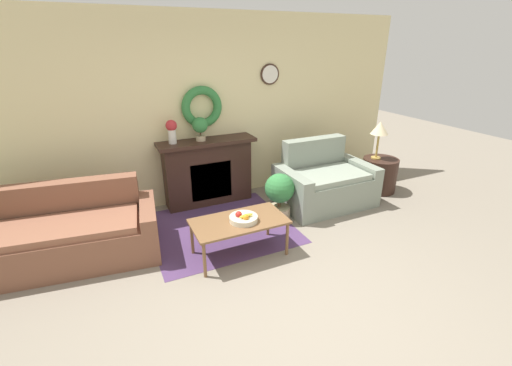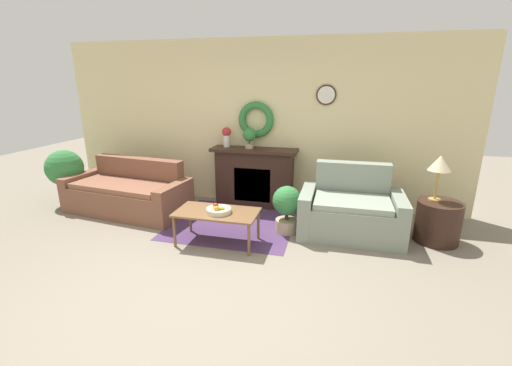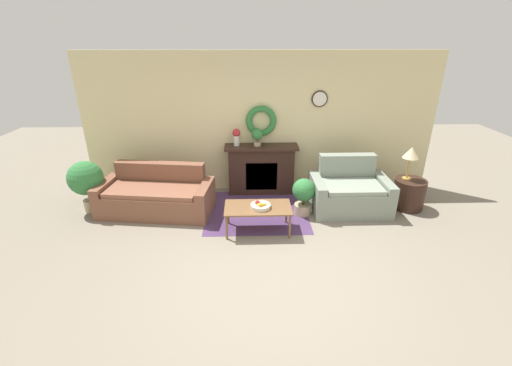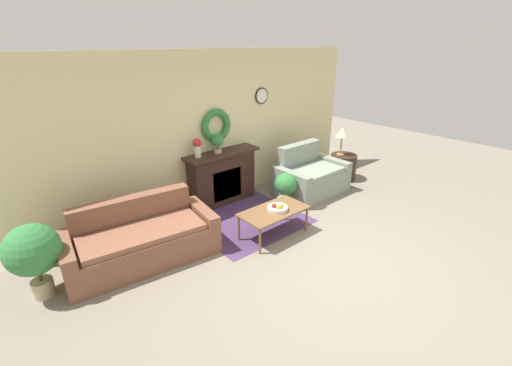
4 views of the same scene
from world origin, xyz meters
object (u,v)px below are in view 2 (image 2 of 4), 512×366
(fireplace, at_px, (254,177))
(potted_plant_floor_by_loveseat, at_px, (287,206))
(table_lamp, at_px, (440,165))
(couch_left, at_px, (129,194))
(side_table_by_loveseat, at_px, (438,222))
(potted_plant_on_mantel, at_px, (249,136))
(loveseat_right, at_px, (351,211))
(fruit_bowl, at_px, (219,210))
(coffee_table, at_px, (217,214))
(vase_on_mantel_left, at_px, (227,135))
(potted_plant_floor_by_couch, at_px, (65,169))

(fireplace, xyz_separation_m, potted_plant_floor_by_loveseat, (0.70, -0.94, -0.11))
(fireplace, bearing_deg, table_lamp, -15.06)
(couch_left, height_order, side_table_by_loveseat, couch_left)
(potted_plant_on_mantel, bearing_deg, fireplace, 10.08)
(loveseat_right, distance_m, fruit_bowl, 1.82)
(coffee_table, relative_size, potted_plant_floor_by_loveseat, 1.59)
(coffee_table, distance_m, vase_on_mantel_left, 1.73)
(table_lamp, bearing_deg, loveseat_right, -176.25)
(loveseat_right, relative_size, table_lamp, 2.28)
(coffee_table, bearing_deg, couch_left, 157.62)
(loveseat_right, xyz_separation_m, coffee_table, (-1.68, -0.73, 0.07))
(potted_plant_floor_by_loveseat, bearing_deg, potted_plant_on_mantel, 130.14)
(potted_plant_on_mantel, bearing_deg, fruit_bowl, -89.95)
(loveseat_right, height_order, potted_plant_floor_by_couch, same)
(couch_left, distance_m, potted_plant_floor_by_loveseat, 2.62)
(potted_plant_floor_by_loveseat, bearing_deg, loveseat_right, 11.51)
(table_lamp, height_order, potted_plant_floor_by_couch, table_lamp)
(potted_plant_floor_by_couch, height_order, potted_plant_floor_by_loveseat, potted_plant_floor_by_couch)
(couch_left, relative_size, vase_on_mantel_left, 6.30)
(loveseat_right, relative_size, vase_on_mantel_left, 4.17)
(coffee_table, height_order, table_lamp, table_lamp)
(fireplace, height_order, loveseat_right, fireplace)
(fireplace, distance_m, loveseat_right, 1.75)
(side_table_by_loveseat, bearing_deg, table_lamp, 141.34)
(vase_on_mantel_left, bearing_deg, potted_plant_floor_by_loveseat, -38.85)
(loveseat_right, xyz_separation_m, potted_plant_on_mantel, (-1.65, 0.75, 0.86))
(loveseat_right, xyz_separation_m, vase_on_mantel_left, (-2.04, 0.77, 0.85))
(fruit_bowl, relative_size, table_lamp, 0.53)
(fireplace, height_order, couch_left, fireplace)
(couch_left, bearing_deg, potted_plant_floor_by_loveseat, 3.22)
(table_lamp, distance_m, potted_plant_on_mantel, 2.77)
(fireplace, distance_m, fruit_bowl, 1.54)
(loveseat_right, relative_size, potted_plant_on_mantel, 4.10)
(fruit_bowl, relative_size, potted_plant_on_mantel, 0.95)
(side_table_by_loveseat, xyz_separation_m, potted_plant_floor_by_couch, (-5.79, 0.04, 0.34))
(potted_plant_on_mantel, xyz_separation_m, potted_plant_floor_by_couch, (-3.04, -0.70, -0.58))
(potted_plant_on_mantel, bearing_deg, vase_on_mantel_left, 177.10)
(fireplace, relative_size, vase_on_mantel_left, 4.31)
(fruit_bowl, distance_m, potted_plant_floor_by_loveseat, 0.99)
(coffee_table, relative_size, potted_plant_floor_by_couch, 1.13)
(couch_left, bearing_deg, coffee_table, -15.20)
(potted_plant_floor_by_couch, bearing_deg, potted_plant_floor_by_loveseat, -3.46)
(couch_left, bearing_deg, potted_plant_on_mantel, 29.48)
(coffee_table, xyz_separation_m, potted_plant_floor_by_couch, (-3.00, 0.79, 0.21))
(loveseat_right, bearing_deg, coffee_table, -156.76)
(potted_plant_floor_by_loveseat, bearing_deg, vase_on_mantel_left, 141.15)
(potted_plant_floor_by_couch, bearing_deg, fruit_bowl, -15.17)
(fireplace, relative_size, couch_left, 0.68)
(potted_plant_on_mantel, distance_m, potted_plant_floor_by_loveseat, 1.46)
(coffee_table, distance_m, potted_plant_floor_by_couch, 3.11)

